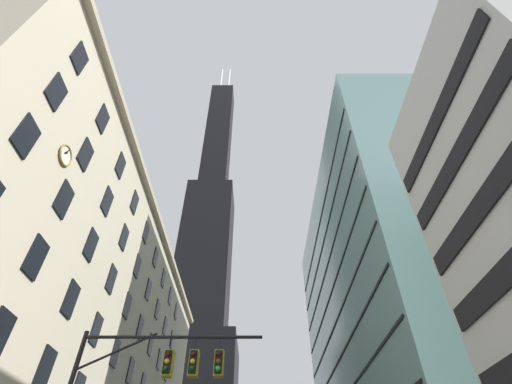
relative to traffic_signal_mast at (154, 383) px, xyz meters
The scene contains 4 objects.
station_building 27.17m from the traffic_signal_mast, 128.96° to the left, with size 17.26×56.41×29.34m.
dark_skyscraper 109.84m from the traffic_signal_mast, 98.45° to the left, with size 25.40×25.40×204.48m.
glass_office_midrise 39.46m from the traffic_signal_mast, 53.33° to the left, with size 15.24×44.37×42.79m.
traffic_signal_mast is the anchor object (origin of this frame).
Camera 1 is at (1.05, -13.82, 1.76)m, focal length 25.26 mm.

